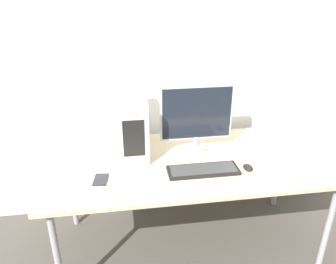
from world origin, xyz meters
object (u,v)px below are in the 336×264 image
monitor_main (196,116)px  cell_phone (101,180)px  pc_tower (132,124)px  mouse (248,167)px  keyboard (203,170)px

monitor_main → cell_phone: bearing=-153.7°
pc_tower → mouse: bearing=-27.0°
pc_tower → cell_phone: pc_tower is taller
pc_tower → cell_phone: (-0.21, -0.34, -0.19)m
monitor_main → keyboard: monitor_main is taller
monitor_main → cell_phone: (-0.64, -0.32, -0.24)m
monitor_main → cell_phone: monitor_main is taller
monitor_main → cell_phone: 0.76m
mouse → keyboard: bearing=177.1°
keyboard → cell_phone: keyboard is taller
keyboard → mouse: bearing=-2.9°
cell_phone → mouse: bearing=6.6°
keyboard → mouse: (0.28, -0.01, 0.00)m
monitor_main → mouse: size_ratio=5.94×
cell_phone → pc_tower: bearing=65.8°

